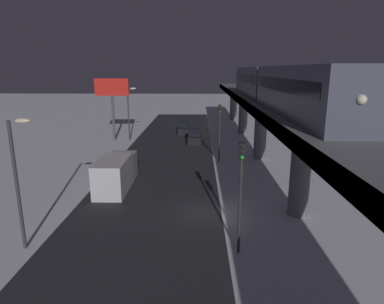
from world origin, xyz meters
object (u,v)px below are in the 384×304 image
object	(u,v)px
traffic_light_mid	(220,125)
sedan_black	(194,137)
box_truck	(116,173)
commercial_billboard	(112,93)
subway_train	(272,84)
traffic_light_near	(241,183)
sedan_black_2	(184,128)

from	to	relation	value
traffic_light_mid	sedan_black	bearing A→B (deg)	-73.63
box_truck	commercial_billboard	world-z (taller)	commercial_billboard
subway_train	box_truck	distance (m)	17.06
traffic_light_near	traffic_light_mid	size ratio (longest dim) A/B	1.00
subway_train	sedan_black	bearing A→B (deg)	-58.97
sedan_black	traffic_light_mid	world-z (taller)	traffic_light_mid
sedan_black_2	box_truck	xyz separation A→B (m)	(4.80, 25.60, 0.55)
sedan_black	traffic_light_near	size ratio (longest dim) A/B	0.66
sedan_black_2	commercial_billboard	bearing A→B (deg)	-148.94
sedan_black	commercial_billboard	size ratio (longest dim) A/B	0.47
sedan_black_2	traffic_light_near	xyz separation A→B (m)	(-4.70, 36.15, 3.40)
sedan_black_2	box_truck	size ratio (longest dim) A/B	0.63
subway_train	commercial_billboard	distance (m)	24.08
sedan_black	commercial_billboard	xyz separation A→B (m)	(11.71, -1.25, 6.04)
sedan_black_2	commercial_billboard	xyz separation A→B (m)	(9.91, 5.97, 6.03)
traffic_light_near	commercial_billboard	size ratio (longest dim) A/B	0.72
sedan_black	box_truck	bearing A→B (deg)	-109.75
subway_train	commercial_billboard	xyz separation A→B (m)	(19.43, -14.09, -1.94)
traffic_light_near	sedan_black	bearing A→B (deg)	-84.28
commercial_billboard	box_truck	bearing A→B (deg)	104.58
traffic_light_near	sedan_black_2	bearing A→B (deg)	-82.59
box_truck	traffic_light_mid	world-z (taller)	traffic_light_mid
box_truck	subway_train	bearing A→B (deg)	-158.87
subway_train	box_truck	bearing A→B (deg)	21.13
sedan_black_2	box_truck	bearing A→B (deg)	-100.62
sedan_black_2	traffic_light_mid	bearing A→B (deg)	-74.63
subway_train	sedan_black_2	distance (m)	23.59
sedan_black_2	commercial_billboard	size ratio (longest dim) A/B	0.53
traffic_light_near	commercial_billboard	xyz separation A→B (m)	(14.61, -30.18, 2.63)
sedan_black_2	traffic_light_near	bearing A→B (deg)	-82.59
sedan_black	box_truck	xyz separation A→B (m)	(6.60, 18.38, 0.56)
subway_train	traffic_light_mid	world-z (taller)	subway_train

